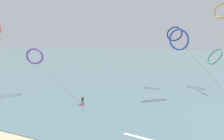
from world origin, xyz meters
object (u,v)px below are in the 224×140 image
at_px(kite_cobalt, 179,40).
at_px(kite_violet, 35,56).
at_px(kite_amber, 223,11).
at_px(kite_navy, 175,34).
at_px(surfer_magenta, 83,101).
at_px(kite_emerald, 215,57).

bearing_deg(kite_cobalt, kite_violet, 165.93).
bearing_deg(kite_amber, kite_navy, -116.39).
xyz_separation_m(kite_amber, kite_navy, (-12.34, -9.75, -6.80)).
bearing_deg(kite_violet, surfer_magenta, 135.00).
relative_size(kite_cobalt, kite_navy, 0.84).
distance_m(surfer_magenta, kite_amber, 50.13).
xyz_separation_m(kite_emerald, kite_amber, (1.84, 13.48, 12.64)).
bearing_deg(kite_navy, kite_violet, -138.01).
relative_size(surfer_magenta, kite_violet, 0.09).
relative_size(surfer_magenta, kite_cobalt, 0.11).
distance_m(kite_violet, kite_navy, 38.22).
bearing_deg(kite_emerald, kite_amber, 142.33).
height_order(kite_cobalt, kite_emerald, kite_cobalt).
bearing_deg(kite_emerald, kite_navy, -139.48).
xyz_separation_m(kite_emerald, kite_navy, (-10.51, 3.73, 5.84)).
bearing_deg(surfer_magenta, kite_amber, 18.42).
xyz_separation_m(kite_violet, kite_navy, (29.82, 23.27, 5.52)).
relative_size(kite_violet, kite_navy, 1.01).
distance_m(kite_cobalt, kite_amber, 24.55).
height_order(kite_emerald, kite_amber, kite_amber).
height_order(surfer_magenta, kite_amber, kite_amber).
xyz_separation_m(surfer_magenta, kite_violet, (-16.26, 4.89, 7.81)).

